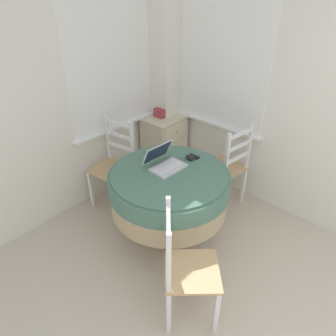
% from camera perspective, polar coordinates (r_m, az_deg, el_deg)
% --- Properties ---
extents(corner_room_shell, '(4.19, 4.96, 2.55)m').
position_cam_1_polar(corner_room_shell, '(2.91, 5.28, 10.36)').
color(corner_room_shell, white).
rests_on(corner_room_shell, ground_plane).
extents(round_dining_table, '(1.10, 1.10, 0.77)m').
position_cam_1_polar(round_dining_table, '(3.00, 0.21, -3.64)').
color(round_dining_table, '#4C3D2D').
rests_on(round_dining_table, ground_plane).
extents(laptop, '(0.33, 0.31, 0.20)m').
position_cam_1_polar(laptop, '(2.97, -0.62, 1.00)').
color(laptop, silver).
rests_on(laptop, round_dining_table).
extents(computer_mouse, '(0.06, 0.10, 0.05)m').
position_cam_1_polar(computer_mouse, '(3.10, 3.83, 1.85)').
color(computer_mouse, black).
rests_on(computer_mouse, round_dining_table).
extents(cell_phone, '(0.06, 0.12, 0.01)m').
position_cam_1_polar(cell_phone, '(3.15, 4.50, 2.03)').
color(cell_phone, black).
rests_on(cell_phone, round_dining_table).
extents(dining_chair_near_back_window, '(0.44, 0.45, 0.99)m').
position_cam_1_polar(dining_chair_near_back_window, '(3.62, -9.32, 0.30)').
color(dining_chair_near_back_window, tan).
rests_on(dining_chair_near_back_window, ground_plane).
extents(dining_chair_near_right_window, '(0.45, 0.44, 0.99)m').
position_cam_1_polar(dining_chair_near_right_window, '(3.60, 10.13, -0.03)').
color(dining_chair_near_right_window, tan).
rests_on(dining_chair_near_right_window, ground_plane).
extents(dining_chair_camera_near, '(0.57, 0.57, 0.99)m').
position_cam_1_polar(dining_chair_camera_near, '(2.48, 3.13, -17.25)').
color(dining_chair_camera_near, tan).
rests_on(dining_chair_camera_near, ground_plane).
extents(corner_cabinet, '(0.49, 0.42, 0.77)m').
position_cam_1_polar(corner_cabinet, '(4.19, -0.65, 4.07)').
color(corner_cabinet, beige).
rests_on(corner_cabinet, ground_plane).
extents(storage_box, '(0.21, 0.14, 0.10)m').
position_cam_1_polar(storage_box, '(4.06, -0.82, 9.80)').
color(storage_box, '#9E3338').
rests_on(storage_box, corner_cabinet).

